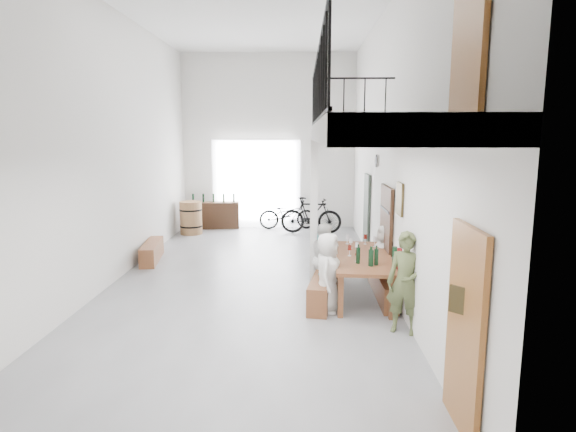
{
  "coord_description": "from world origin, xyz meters",
  "views": [
    {
      "loc": [
        1.07,
        -9.47,
        2.97
      ],
      "look_at": [
        0.81,
        -0.5,
        1.45
      ],
      "focal_mm": 30.0,
      "sensor_mm": 36.0,
      "label": 1
    }
  ],
  "objects_px": {
    "tasting_table": "(363,260)",
    "host_standing": "(406,283)",
    "bench_inner": "(324,285)",
    "bicycle_near": "(288,214)",
    "serving_counter": "(214,215)",
    "oak_barrel": "(191,218)",
    "side_bench": "(152,252)"
  },
  "relations": [
    {
      "from": "tasting_table",
      "to": "serving_counter",
      "type": "height_order",
      "value": "serving_counter"
    },
    {
      "from": "tasting_table",
      "to": "serving_counter",
      "type": "bearing_deg",
      "value": 125.1
    },
    {
      "from": "serving_counter",
      "to": "bicycle_near",
      "type": "xyz_separation_m",
      "value": [
        2.37,
        -0.05,
        0.05
      ]
    },
    {
      "from": "tasting_table",
      "to": "serving_counter",
      "type": "relative_size",
      "value": 1.56
    },
    {
      "from": "tasting_table",
      "to": "host_standing",
      "type": "relative_size",
      "value": 1.59
    },
    {
      "from": "tasting_table",
      "to": "side_bench",
      "type": "bearing_deg",
      "value": 156.1
    },
    {
      "from": "tasting_table",
      "to": "bench_inner",
      "type": "relative_size",
      "value": 1.17
    },
    {
      "from": "side_bench",
      "to": "serving_counter",
      "type": "bearing_deg",
      "value": 79.57
    },
    {
      "from": "serving_counter",
      "to": "host_standing",
      "type": "xyz_separation_m",
      "value": [
        4.38,
        -8.16,
        0.36
      ]
    },
    {
      "from": "bench_inner",
      "to": "tasting_table",
      "type": "bearing_deg",
      "value": 12.95
    },
    {
      "from": "tasting_table",
      "to": "host_standing",
      "type": "xyz_separation_m",
      "value": [
        0.43,
        -1.58,
        0.07
      ]
    },
    {
      "from": "serving_counter",
      "to": "host_standing",
      "type": "relative_size",
      "value": 1.02
    },
    {
      "from": "tasting_table",
      "to": "host_standing",
      "type": "distance_m",
      "value": 1.64
    },
    {
      "from": "bench_inner",
      "to": "bicycle_near",
      "type": "relative_size",
      "value": 1.17
    },
    {
      "from": "bicycle_near",
      "to": "bench_inner",
      "type": "bearing_deg",
      "value": -178.63
    },
    {
      "from": "side_bench",
      "to": "bicycle_near",
      "type": "height_order",
      "value": "bicycle_near"
    },
    {
      "from": "oak_barrel",
      "to": "bench_inner",
      "type": "bearing_deg",
      "value": -56.59
    },
    {
      "from": "bench_inner",
      "to": "bicycle_near",
      "type": "bearing_deg",
      "value": 106.51
    },
    {
      "from": "side_bench",
      "to": "oak_barrel",
      "type": "xyz_separation_m",
      "value": [
        0.23,
        3.15,
        0.28
      ]
    },
    {
      "from": "bench_inner",
      "to": "oak_barrel",
      "type": "xyz_separation_m",
      "value": [
        -3.76,
        5.69,
        0.25
      ]
    },
    {
      "from": "host_standing",
      "to": "serving_counter",
      "type": "bearing_deg",
      "value": 141.44
    },
    {
      "from": "bench_inner",
      "to": "bicycle_near",
      "type": "distance_m",
      "value": 6.63
    },
    {
      "from": "serving_counter",
      "to": "host_standing",
      "type": "bearing_deg",
      "value": -68.28
    },
    {
      "from": "host_standing",
      "to": "bicycle_near",
      "type": "relative_size",
      "value": 0.86
    },
    {
      "from": "oak_barrel",
      "to": "host_standing",
      "type": "xyz_separation_m",
      "value": [
        4.91,
        -7.22,
        0.28
      ]
    },
    {
      "from": "serving_counter",
      "to": "tasting_table",
      "type": "bearing_deg",
      "value": -65.53
    },
    {
      "from": "oak_barrel",
      "to": "serving_counter",
      "type": "height_order",
      "value": "oak_barrel"
    },
    {
      "from": "host_standing",
      "to": "bicycle_near",
      "type": "xyz_separation_m",
      "value": [
        -2.01,
        8.11,
        -0.3
      ]
    },
    {
      "from": "side_bench",
      "to": "tasting_table",
      "type": "bearing_deg",
      "value": -28.0
    },
    {
      "from": "bicycle_near",
      "to": "tasting_table",
      "type": "bearing_deg",
      "value": -172.48
    },
    {
      "from": "tasting_table",
      "to": "bench_inner",
      "type": "height_order",
      "value": "tasting_table"
    },
    {
      "from": "side_bench",
      "to": "bicycle_near",
      "type": "relative_size",
      "value": 0.86
    }
  ]
}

